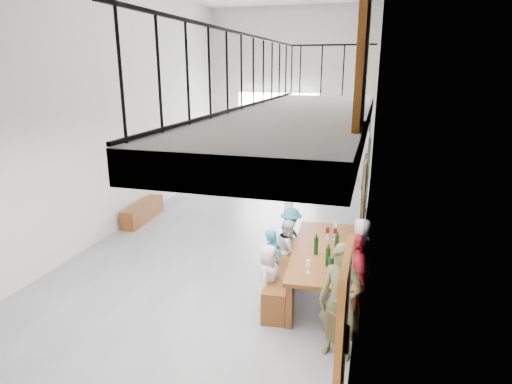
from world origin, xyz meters
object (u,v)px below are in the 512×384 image
(serving_counter, at_px, (238,161))
(bicycle_near, at_px, (312,167))
(tasting_table, at_px, (325,254))
(bench_inner, at_px, (282,276))
(side_bench, at_px, (143,212))
(oak_barrel, at_px, (217,163))
(host_standing, at_px, (340,302))

(serving_counter, bearing_deg, bicycle_near, -7.34)
(tasting_table, relative_size, bench_inner, 1.16)
(side_bench, xyz_separation_m, serving_counter, (0.75, 5.16, 0.26))
(tasting_table, bearing_deg, serving_counter, 113.78)
(oak_barrel, bearing_deg, bicycle_near, 4.19)
(host_standing, bearing_deg, oak_barrel, 135.66)
(serving_counter, relative_size, host_standing, 1.18)
(bench_inner, bearing_deg, serving_counter, 107.53)
(side_bench, distance_m, bicycle_near, 5.97)
(tasting_table, xyz_separation_m, oak_barrel, (-4.53, 7.01, -0.26))
(tasting_table, height_order, host_standing, host_standing)
(side_bench, height_order, host_standing, host_standing)
(tasting_table, distance_m, bench_inner, 0.83)
(serving_counter, bearing_deg, host_standing, -65.99)
(side_bench, relative_size, oak_barrel, 1.75)
(tasting_table, relative_size, bicycle_near, 1.42)
(side_bench, xyz_separation_m, host_standing, (5.08, -3.88, 0.55))
(tasting_table, bearing_deg, bicycle_near, 96.23)
(tasting_table, height_order, bench_inner, tasting_table)
(oak_barrel, bearing_deg, host_standing, -60.09)
(tasting_table, bearing_deg, side_bench, 149.50)
(bench_inner, relative_size, host_standing, 1.44)
(side_bench, bearing_deg, oak_barrel, 87.97)
(tasting_table, height_order, bicycle_near, bicycle_near)
(bicycle_near, bearing_deg, side_bench, 166.61)
(bench_inner, relative_size, oak_barrel, 2.47)
(bench_inner, distance_m, side_bench, 4.67)
(bench_inner, xyz_separation_m, bicycle_near, (-0.61, 7.30, 0.22))
(side_bench, relative_size, host_standing, 1.02)
(tasting_table, xyz_separation_m, bench_inner, (-0.69, -0.06, -0.45))
(tasting_table, distance_m, host_standing, 1.57)
(host_standing, bearing_deg, side_bench, 158.39)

